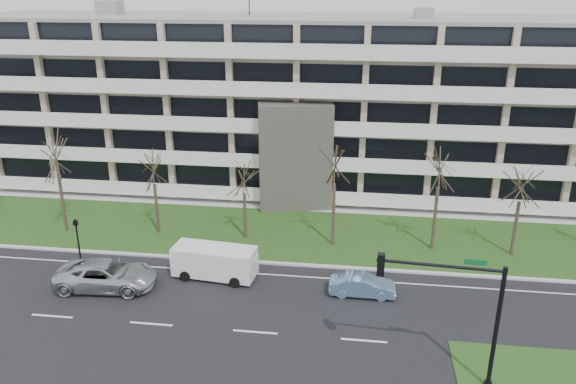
# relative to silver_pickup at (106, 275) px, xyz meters

# --- Properties ---
(ground) EXTENTS (160.00, 160.00, 0.00)m
(ground) POSITION_rel_silver_pickup_xyz_m (10.19, -3.54, -0.87)
(ground) COLOR black
(ground) RESTS_ON ground
(grass_verge) EXTENTS (90.00, 10.00, 0.06)m
(grass_verge) POSITION_rel_silver_pickup_xyz_m (10.19, 9.46, -0.84)
(grass_verge) COLOR #244617
(grass_verge) RESTS_ON ground
(curb) EXTENTS (90.00, 0.35, 0.12)m
(curb) POSITION_rel_silver_pickup_xyz_m (10.19, 4.46, -0.81)
(curb) COLOR #B2B2AD
(curb) RESTS_ON ground
(sidewalk) EXTENTS (90.00, 2.00, 0.08)m
(sidewalk) POSITION_rel_silver_pickup_xyz_m (10.19, 14.96, -0.83)
(sidewalk) COLOR #B2B2AD
(sidewalk) RESTS_ON ground
(grass_median) EXTENTS (7.00, 5.00, 0.06)m
(grass_median) POSITION_rel_silver_pickup_xyz_m (24.19, -5.54, -0.84)
(grass_median) COLOR #244617
(grass_median) RESTS_ON ground
(lane_edge_line) EXTENTS (90.00, 0.12, 0.01)m
(lane_edge_line) POSITION_rel_silver_pickup_xyz_m (10.19, 2.96, -0.86)
(lane_edge_line) COLOR white
(lane_edge_line) RESTS_ON ground
(apartment_building) EXTENTS (60.50, 15.10, 18.75)m
(apartment_building) POSITION_rel_silver_pickup_xyz_m (10.18, 21.78, 6.75)
(apartment_building) COLOR #BBAF91
(apartment_building) RESTS_ON ground
(silver_pickup) EXTENTS (6.46, 3.35, 1.74)m
(silver_pickup) POSITION_rel_silver_pickup_xyz_m (0.00, 0.00, 0.00)
(silver_pickup) COLOR silver
(silver_pickup) RESTS_ON ground
(blue_sedan) EXTENTS (4.07, 1.44, 1.34)m
(blue_sedan) POSITION_rel_silver_pickup_xyz_m (16.03, 1.20, -0.20)
(blue_sedan) COLOR #80ABDE
(blue_sedan) RESTS_ON ground
(white_van) EXTENTS (5.57, 2.66, 2.09)m
(white_van) POSITION_rel_silver_pickup_xyz_m (6.51, 2.23, 0.38)
(white_van) COLOR white
(white_van) RESTS_ON ground
(traffic_signal) EXTENTS (5.81, 0.74, 6.74)m
(traffic_signal) POSITION_rel_silver_pickup_xyz_m (20.19, -6.36, 3.49)
(traffic_signal) COLOR black
(traffic_signal) RESTS_ON ground
(pedestrian_signal) EXTENTS (0.29, 0.23, 3.00)m
(pedestrian_signal) POSITION_rel_silver_pickup_xyz_m (-3.61, 3.55, 1.04)
(pedestrian_signal) COLOR black
(pedestrian_signal) RESTS_ON ground
(tree_1) EXTENTS (4.21, 4.21, 8.42)m
(tree_1) POSITION_rel_silver_pickup_xyz_m (-6.81, 7.72, 5.68)
(tree_1) COLOR #382B21
(tree_1) RESTS_ON ground
(tree_2) EXTENTS (3.55, 3.55, 7.09)m
(tree_2) POSITION_rel_silver_pickup_xyz_m (0.39, 8.33, 4.64)
(tree_2) COLOR #382B21
(tree_2) RESTS_ON ground
(tree_3) EXTENTS (3.19, 3.19, 6.39)m
(tree_3) POSITION_rel_silver_pickup_xyz_m (7.21, 8.36, 4.09)
(tree_3) COLOR #382B21
(tree_3) RESTS_ON ground
(tree_4) EXTENTS (4.27, 4.27, 8.55)m
(tree_4) POSITION_rel_silver_pickup_xyz_m (13.82, 7.96, 5.78)
(tree_4) COLOR #382B21
(tree_4) RESTS_ON ground
(tree_5) EXTENTS (4.25, 4.25, 8.50)m
(tree_5) POSITION_rel_silver_pickup_xyz_m (21.01, 8.25, 5.74)
(tree_5) COLOR #382B21
(tree_5) RESTS_ON ground
(tree_6) EXTENTS (3.63, 3.63, 7.25)m
(tree_6) POSITION_rel_silver_pickup_xyz_m (26.50, 8.04, 4.77)
(tree_6) COLOR #382B21
(tree_6) RESTS_ON ground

